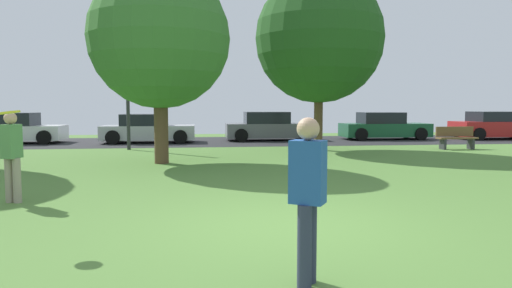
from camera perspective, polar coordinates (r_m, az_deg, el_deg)
The scene contains 14 objects.
ground_plane at distance 6.81m, azimuth 3.78°, elevation -10.02°, with size 44.00×44.00×0.00m, color #547F38.
road_strip at distance 22.57m, azimuth -3.99°, elevation 0.34°, with size 44.00×6.40×0.01m, color #28282B.
birch_tree_lone at distance 14.26m, azimuth -11.86°, elevation 12.68°, with size 4.19×4.19×5.84m.
oak_tree_right at distance 18.32m, azimuth 7.84°, elevation 12.80°, with size 4.95×4.95×6.80m.
person_thrower at distance 4.45m, azimuth 6.41°, elevation -6.18°, with size 0.39×0.35×1.63m.
person_bystander at distance 9.28m, azimuth -28.02°, elevation -1.01°, with size 0.31×0.37×1.63m.
frisbee_disc at distance 6.78m, azimuth -28.30°, elevation 3.46°, with size 0.28×0.28×0.06m.
parked_car_white at distance 24.02m, azimuth -27.49°, elevation 1.61°, with size 4.01×2.01×1.42m.
parked_car_silver at distance 22.32m, azimuth -13.28°, elevation 1.76°, with size 4.29×2.11×1.35m.
parked_car_grey at distance 23.17m, azimuth 1.73°, elevation 2.07°, with size 4.53×2.03×1.43m.
parked_car_green at distance 24.73m, azimuth 15.55°, elevation 2.04°, with size 4.47×1.92×1.40m.
parked_car_red at distance 27.24m, azimuth 27.58°, elevation 1.96°, with size 4.47×2.05×1.44m.
park_bench at distance 20.13m, azimuth 23.56°, elevation 0.73°, with size 1.60×0.45×0.90m.
street_lamp_post at distance 18.87m, azimuth -15.63°, elevation 6.14°, with size 0.14×0.14×4.50m, color #2D2D33.
Camera 1 is at (-1.27, -6.47, 1.74)m, focal length 32.26 mm.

